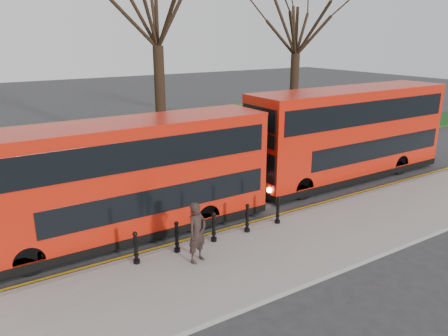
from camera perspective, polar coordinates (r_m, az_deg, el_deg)
ground at (r=16.76m, az=0.29°, el=-7.10°), size 120.00×120.00×0.00m
pavement at (r=14.56m, az=6.83°, el=-10.85°), size 60.00×4.00×0.15m
kerb at (r=15.98m, az=2.25°, el=-8.08°), size 60.00×0.25×0.16m
grass_verge at (r=29.84m, az=-15.58°, el=3.20°), size 60.00×18.00×0.06m
hedge at (r=22.28m, az=-9.25°, el=-0.02°), size 60.00×0.90×0.80m
yellow_line_outer at (r=16.23m, az=1.64°, el=-7.93°), size 60.00×0.10×0.01m
yellow_line_inner at (r=16.38m, az=1.24°, el=-7.68°), size 60.00×0.10×0.01m
tree_mid at (r=25.10m, az=-8.84°, el=20.13°), size 7.29×7.29×11.40m
tree_right at (r=30.57m, az=9.50°, el=17.89°), size 6.54×6.54×10.21m
bollard_row at (r=14.79m, az=-1.35°, el=-7.77°), size 5.68×0.15×1.00m
bus_lead at (r=15.44m, az=-12.27°, el=-1.48°), size 10.24×2.35×4.07m
bus_rear at (r=22.15m, az=16.03°, el=4.30°), size 11.06×2.54×4.40m
pedestrian at (r=13.39m, az=-3.53°, el=-8.40°), size 0.81×0.67×1.92m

